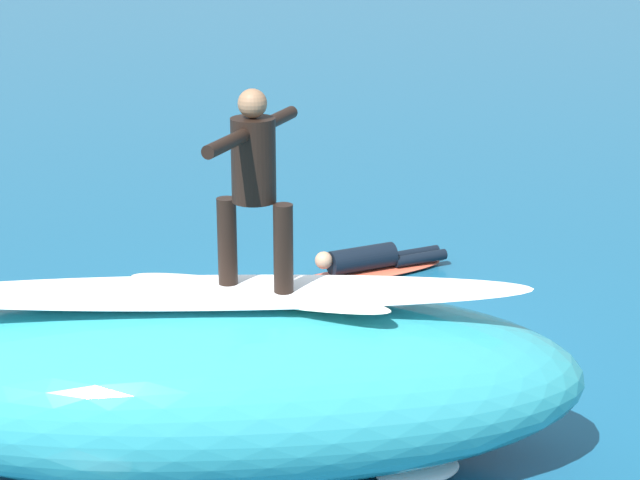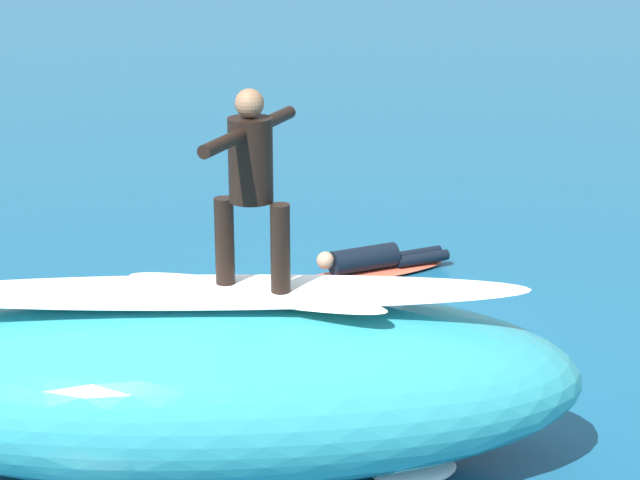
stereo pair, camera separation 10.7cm
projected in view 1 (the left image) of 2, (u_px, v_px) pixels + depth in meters
name	position (u px, v px, depth m)	size (l,w,h in m)	color
ground_plane	(308.00, 356.00, 11.86)	(120.00, 120.00, 0.00)	#145175
wave_crest	(212.00, 383.00, 9.45)	(6.20, 2.30, 1.52)	teal
wave_foam_lip	(209.00, 292.00, 9.20)	(5.27, 0.80, 0.08)	white
surfboard_riding	(256.00, 293.00, 9.22)	(2.30, 0.47, 0.06)	#EAE5C6
surfer_riding	(254.00, 175.00, 8.92)	(0.63, 1.52, 1.63)	black
surfboard_paddling	(362.00, 274.00, 14.15)	(2.25, 0.49, 0.08)	#E0563D
surfer_paddling	(372.00, 258.00, 14.15)	(1.60, 1.15, 0.32)	black
foam_patch_near	(417.00, 469.00, 9.45)	(0.74, 0.48, 0.16)	white
foam_patch_far	(44.00, 348.00, 11.86)	(0.63, 0.60, 0.14)	white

